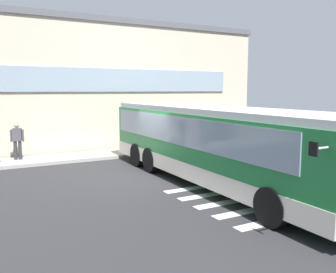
# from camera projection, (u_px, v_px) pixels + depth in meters

# --- Properties ---
(ground_plane) EXTENTS (80.00, 90.00, 0.02)m
(ground_plane) POSITION_uv_depth(u_px,v_px,m) (140.00, 177.00, 13.97)
(ground_plane) COLOR #2B2B2D
(ground_plane) RESTS_ON ground
(bay_paint_stripes) EXTENTS (4.40, 3.96, 0.01)m
(bay_paint_stripes) POSITION_uv_depth(u_px,v_px,m) (255.00, 197.00, 11.27)
(bay_paint_stripes) COLOR silver
(bay_paint_stripes) RESTS_ON ground
(terminal_building) EXTENTS (22.52, 13.80, 7.06)m
(terminal_building) POSITION_uv_depth(u_px,v_px,m) (55.00, 86.00, 23.30)
(terminal_building) COLOR beige
(terminal_building) RESTS_ON ground
(boarding_curb) EXTENTS (24.72, 2.00, 0.15)m
(boarding_curb) POSITION_uv_depth(u_px,v_px,m) (100.00, 155.00, 18.14)
(boarding_curb) COLOR #9E9B93
(boarding_curb) RESTS_ON ground
(bus_main_foreground) EXTENTS (3.11, 12.26, 2.70)m
(bus_main_foreground) POSITION_uv_depth(u_px,v_px,m) (214.00, 146.00, 12.72)
(bus_main_foreground) COLOR #1E7238
(bus_main_foreground) RESTS_ON ground
(passenger_by_doorway) EXTENTS (0.57, 0.45, 1.68)m
(passenger_by_doorway) POSITION_uv_depth(u_px,v_px,m) (17.00, 138.00, 16.49)
(passenger_by_doorway) COLOR #2D2D33
(passenger_by_doorway) RESTS_ON boarding_curb
(safety_bollard_yellow) EXTENTS (0.18, 0.18, 0.90)m
(safety_bollard_yellow) POSITION_uv_depth(u_px,v_px,m) (167.00, 146.00, 18.54)
(safety_bollard_yellow) COLOR yellow
(safety_bollard_yellow) RESTS_ON ground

